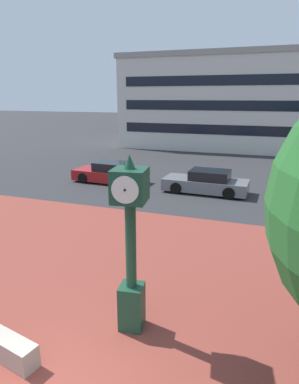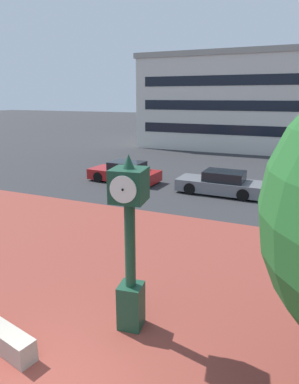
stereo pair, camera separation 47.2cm
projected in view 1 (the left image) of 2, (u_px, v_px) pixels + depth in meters
plaza_brick_paving at (116, 307)px, 8.56m from camera, size 44.00×14.18×0.01m
street_clock at (131, 242)px, 7.28m from camera, size 0.79×0.83×4.04m
car_street_mid at (206, 183)px, 18.62m from camera, size 4.64×1.99×1.28m
car_street_far at (110, 173)px, 20.88m from camera, size 4.51×2.09×1.28m
civic_building at (226, 102)px, 35.53m from camera, size 20.50×11.17×9.21m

